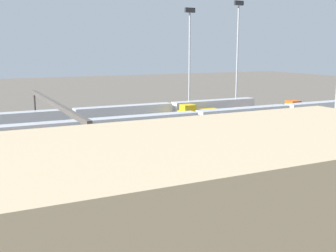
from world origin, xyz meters
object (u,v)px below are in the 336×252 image
at_px(train_on_track_1, 72,120).
at_px(light_mast_0, 238,44).
at_px(train_on_track_2, 198,116).
at_px(light_mast_2, 190,49).
at_px(train_on_track_6, 215,136).
at_px(train_on_track_4, 143,128).
at_px(maintenance_shed, 109,221).
at_px(train_on_track_3, 301,112).
at_px(signal_gantry, 54,107).

distance_m(train_on_track_1, light_mast_0, 52.08).
relative_size(train_on_track_2, light_mast_2, 0.35).
xyz_separation_m(train_on_track_6, light_mast_0, (-28.19, -33.00, 17.24)).
bearing_deg(light_mast_0, train_on_track_4, 30.93).
height_order(train_on_track_2, train_on_track_1, same).
height_order(light_mast_2, maintenance_shed, light_mast_2).
distance_m(train_on_track_2, light_mast_0, 29.40).
bearing_deg(train_on_track_1, maintenance_shed, 79.07).
bearing_deg(train_on_track_4, maintenance_shed, 64.33).
relative_size(train_on_track_4, maintenance_shed, 2.01).
relative_size(train_on_track_1, light_mast_0, 3.11).
distance_m(train_on_track_1, maintenance_shed, 62.20).
relative_size(train_on_track_3, signal_gantry, 0.22).
bearing_deg(train_on_track_1, train_on_track_6, 129.37).
xyz_separation_m(train_on_track_2, light_mast_2, (-5.00, -13.24, 15.75)).
bearing_deg(train_on_track_2, maintenance_shed, 54.20).
bearing_deg(signal_gantry, train_on_track_2, -164.08).
bearing_deg(train_on_track_1, train_on_track_3, 169.85).
bearing_deg(train_on_track_1, light_mast_0, -170.67).
distance_m(train_on_track_2, maintenance_shed, 69.14).
relative_size(train_on_track_2, train_on_track_6, 0.21).
bearing_deg(maintenance_shed, train_on_track_4, -115.67).
height_order(train_on_track_3, train_on_track_1, same).
bearing_deg(train_on_track_3, train_on_track_2, -10.39).
distance_m(train_on_track_1, light_mast_2, 37.83).
relative_size(train_on_track_3, light_mast_0, 0.33).
xyz_separation_m(train_on_track_1, light_mast_2, (-33.61, -8.24, 15.28)).
distance_m(train_on_track_3, light_mast_0, 25.83).
relative_size(train_on_track_3, maintenance_shed, 0.17).
height_order(train_on_track_6, light_mast_2, light_mast_2).
height_order(train_on_track_4, train_on_track_3, same).
height_order(train_on_track_2, signal_gantry, signal_gantry).
relative_size(signal_gantry, maintenance_shed, 0.75).
bearing_deg(train_on_track_6, train_on_track_1, -50.63).
height_order(train_on_track_2, train_on_track_6, train_on_track_2).
bearing_deg(maintenance_shed, train_on_track_1, -100.93).
bearing_deg(train_on_track_6, signal_gantry, -20.35).
xyz_separation_m(train_on_track_3, signal_gantry, (62.33, 5.00, 5.64)).
height_order(train_on_track_1, signal_gantry, signal_gantry).
relative_size(train_on_track_1, signal_gantry, 2.12).
bearing_deg(maintenance_shed, signal_gantry, -96.62).
height_order(train_on_track_1, light_mast_2, light_mast_2).
height_order(train_on_track_3, signal_gantry, signal_gantry).
relative_size(train_on_track_2, train_on_track_3, 1.00).
xyz_separation_m(train_on_track_3, light_mast_2, (22.27, -18.24, 15.75)).
distance_m(train_on_track_6, light_mast_2, 39.11).
xyz_separation_m(train_on_track_2, light_mast_0, (-20.09, -13.00, 17.08)).
bearing_deg(train_on_track_4, signal_gantry, 0.00).
relative_size(train_on_track_6, light_mast_2, 1.67).
bearing_deg(train_on_track_4, light_mast_2, -135.05).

